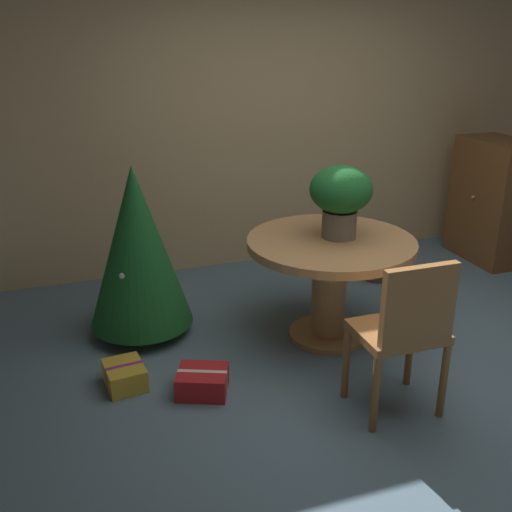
# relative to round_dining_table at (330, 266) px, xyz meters

# --- Properties ---
(ground_plane) EXTENTS (6.60, 6.60, 0.00)m
(ground_plane) POSITION_rel_round_dining_table_xyz_m (0.18, -0.56, -0.55)
(ground_plane) COLOR slate
(back_wall_panel) EXTENTS (6.00, 0.10, 2.60)m
(back_wall_panel) POSITION_rel_round_dining_table_xyz_m (0.18, 1.64, 0.75)
(back_wall_panel) COLOR tan
(back_wall_panel) RESTS_ON ground_plane
(round_dining_table) EXTENTS (1.16, 1.16, 0.75)m
(round_dining_table) POSITION_rel_round_dining_table_xyz_m (0.00, 0.00, 0.00)
(round_dining_table) COLOR #B27F4C
(round_dining_table) RESTS_ON ground_plane
(flower_vase) EXTENTS (0.42, 0.42, 0.50)m
(flower_vase) POSITION_rel_round_dining_table_xyz_m (0.07, 0.03, 0.50)
(flower_vase) COLOR #665B51
(flower_vase) RESTS_ON round_dining_table
(wooden_chair_near) EXTENTS (0.48, 0.39, 0.96)m
(wooden_chair_near) POSITION_rel_round_dining_table_xyz_m (0.00, -0.96, 0.01)
(wooden_chair_near) COLOR brown
(wooden_chair_near) RESTS_ON ground_plane
(holiday_tree) EXTENTS (0.73, 0.73, 1.25)m
(holiday_tree) POSITION_rel_round_dining_table_xyz_m (-1.25, 0.49, 0.12)
(holiday_tree) COLOR brown
(holiday_tree) RESTS_ON ground_plane
(gift_box_gold) EXTENTS (0.26, 0.31, 0.15)m
(gift_box_gold) POSITION_rel_round_dining_table_xyz_m (-1.47, -0.17, -0.48)
(gift_box_gold) COLOR gold
(gift_box_gold) RESTS_ON ground_plane
(gift_box_red) EXTENTS (0.38, 0.35, 0.15)m
(gift_box_red) POSITION_rel_round_dining_table_xyz_m (-1.02, -0.40, -0.48)
(gift_box_red) COLOR red
(gift_box_red) RESTS_ON ground_plane
(wooden_cabinet) EXTENTS (0.48, 0.77, 1.14)m
(wooden_cabinet) POSITION_rel_round_dining_table_xyz_m (2.13, 0.94, 0.02)
(wooden_cabinet) COLOR brown
(wooden_cabinet) RESTS_ON ground_plane
(potted_plant) EXTENTS (0.37, 0.37, 0.47)m
(potted_plant) POSITION_rel_round_dining_table_xyz_m (0.85, 0.81, -0.29)
(potted_plant) COLOR #4C382D
(potted_plant) RESTS_ON ground_plane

